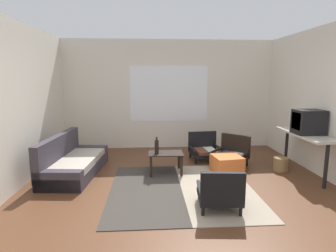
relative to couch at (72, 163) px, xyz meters
name	(u,v)px	position (x,y,z in m)	size (l,w,h in m)	color
ground_plane	(183,195)	(1.94, -1.10, -0.22)	(7.80, 7.80, 0.00)	#56331E
far_wall_with_window	(169,95)	(1.94, 1.96, 1.13)	(5.60, 0.13, 2.70)	silver
side_wall_left	(4,107)	(-0.72, -0.80, 1.13)	(0.12, 6.60, 2.70)	silver
area_rug	(182,189)	(1.95, -0.89, -0.21)	(2.28, 2.36, 0.01)	#38332D
couch	(72,163)	(0.00, 0.00, 0.00)	(0.93, 1.86, 0.73)	#38333D
coffee_table	(166,156)	(1.74, -0.07, 0.11)	(0.63, 0.54, 0.41)	black
armchair_by_window	(204,148)	(2.65, 0.80, 0.03)	(0.69, 0.64, 0.58)	black
armchair_striped_foreground	(220,193)	(2.38, -1.62, 0.04)	(0.62, 0.64, 0.60)	black
armchair_corner	(231,153)	(3.10, 0.29, 0.06)	(0.87, 0.87, 0.61)	black
ottoman_orange	(227,165)	(2.89, -0.16, -0.05)	(0.50, 0.50, 0.33)	#D1662D
console_shelf	(305,138)	(4.27, -0.33, 0.48)	(0.45, 1.43, 0.78)	beige
crt_television	(308,122)	(4.27, -0.39, 0.78)	(0.47, 0.39, 0.43)	black
clay_vase	(298,124)	(4.27, -0.05, 0.68)	(0.20, 0.20, 0.29)	#A87047
glass_bottle	(157,146)	(1.57, -0.16, 0.32)	(0.07, 0.07, 0.31)	black
wicker_basket	(281,164)	(3.97, -0.08, -0.09)	(0.28, 0.28, 0.26)	olive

